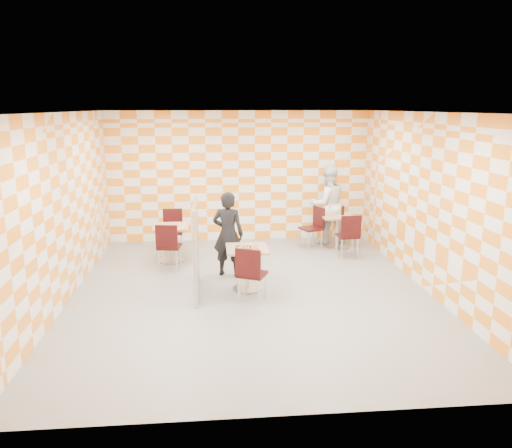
# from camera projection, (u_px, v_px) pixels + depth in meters

# --- Properties ---
(room_shell) EXTENTS (7.00, 7.00, 7.00)m
(room_shell) POSITION_uv_depth(u_px,v_px,m) (248.00, 200.00, 8.67)
(room_shell) COLOR gray
(room_shell) RESTS_ON ground
(main_table) EXTENTS (0.70, 0.70, 0.75)m
(main_table) POSITION_uv_depth(u_px,v_px,m) (247.00, 261.00, 8.52)
(main_table) COLOR tan
(main_table) RESTS_ON ground
(second_table) EXTENTS (0.70, 0.70, 0.75)m
(second_table) POSITION_uv_depth(u_px,v_px,m) (337.00, 226.00, 11.05)
(second_table) COLOR tan
(second_table) RESTS_ON ground
(empty_table) EXTENTS (0.70, 0.70, 0.75)m
(empty_table) POSITION_uv_depth(u_px,v_px,m) (171.00, 237.00, 10.07)
(empty_table) COLOR tan
(empty_table) RESTS_ON ground
(chair_main_front) EXTENTS (0.56, 0.57, 0.92)m
(chair_main_front) POSITION_uv_depth(u_px,v_px,m) (250.00, 270.00, 7.93)
(chair_main_front) COLOR black
(chair_main_front) RESTS_ON ground
(chair_second_front) EXTENTS (0.44, 0.45, 0.92)m
(chair_second_front) POSITION_uv_depth(u_px,v_px,m) (349.00, 233.00, 10.30)
(chair_second_front) COLOR black
(chair_second_front) RESTS_ON ground
(chair_second_side) EXTENTS (0.55, 0.55, 0.92)m
(chair_second_side) POSITION_uv_depth(u_px,v_px,m) (315.00, 224.00, 11.06)
(chair_second_side) COLOR black
(chair_second_side) RESTS_ON ground
(chair_empty_near) EXTENTS (0.48, 0.49, 0.92)m
(chair_empty_near) POSITION_uv_depth(u_px,v_px,m) (168.00, 243.00, 9.51)
(chair_empty_near) COLOR black
(chair_empty_near) RESTS_ON ground
(chair_empty_far) EXTENTS (0.43, 0.44, 0.92)m
(chair_empty_far) POSITION_uv_depth(u_px,v_px,m) (173.00, 227.00, 10.80)
(chair_empty_far) COLOR black
(chair_empty_far) RESTS_ON ground
(partition) EXTENTS (0.08, 1.38, 1.55)m
(partition) POSITION_uv_depth(u_px,v_px,m) (196.00, 248.00, 8.28)
(partition) COLOR white
(partition) RESTS_ON ground
(man_dark) EXTENTS (0.66, 0.52, 1.59)m
(man_dark) POSITION_uv_depth(u_px,v_px,m) (228.00, 234.00, 9.20)
(man_dark) COLOR black
(man_dark) RESTS_ON ground
(man_white) EXTENTS (0.98, 0.83, 1.81)m
(man_white) POSITION_uv_depth(u_px,v_px,m) (327.00, 204.00, 11.42)
(man_white) COLOR white
(man_white) RESTS_ON ground
(pizza_on_foil) EXTENTS (0.40, 0.40, 0.04)m
(pizza_on_foil) POSITION_uv_depth(u_px,v_px,m) (247.00, 247.00, 8.44)
(pizza_on_foil) COLOR silver
(pizza_on_foil) RESTS_ON main_table
(sport_bottle) EXTENTS (0.06, 0.06, 0.20)m
(sport_bottle) POSITION_uv_depth(u_px,v_px,m) (330.00, 210.00, 11.09)
(sport_bottle) COLOR white
(sport_bottle) RESTS_ON second_table
(soda_bottle) EXTENTS (0.07, 0.07, 0.23)m
(soda_bottle) POSITION_uv_depth(u_px,v_px,m) (343.00, 210.00, 11.00)
(soda_bottle) COLOR black
(soda_bottle) RESTS_ON second_table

